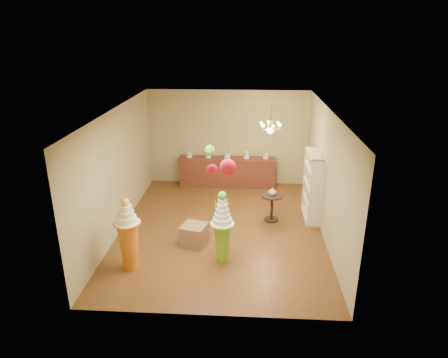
# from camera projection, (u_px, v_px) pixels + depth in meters

# --- Properties ---
(floor) EXTENTS (6.50, 6.50, 0.00)m
(floor) POSITION_uv_depth(u_px,v_px,m) (221.00, 229.00, 10.07)
(floor) COLOR brown
(floor) RESTS_ON ground
(ceiling) EXTENTS (6.50, 6.50, 0.00)m
(ceiling) POSITION_uv_depth(u_px,v_px,m) (221.00, 111.00, 9.01)
(ceiling) COLOR white
(ceiling) RESTS_ON ground
(wall_back) EXTENTS (5.00, 0.04, 3.00)m
(wall_back) POSITION_uv_depth(u_px,v_px,m) (228.00, 138.00, 12.57)
(wall_back) COLOR tan
(wall_back) RESTS_ON ground
(wall_front) EXTENTS (5.00, 0.04, 3.00)m
(wall_front) POSITION_uv_depth(u_px,v_px,m) (207.00, 240.00, 6.51)
(wall_front) COLOR tan
(wall_front) RESTS_ON ground
(wall_left) EXTENTS (0.04, 6.50, 3.00)m
(wall_left) POSITION_uv_depth(u_px,v_px,m) (118.00, 171.00, 9.68)
(wall_left) COLOR tan
(wall_left) RESTS_ON ground
(wall_right) EXTENTS (0.04, 6.50, 3.00)m
(wall_right) POSITION_uv_depth(u_px,v_px,m) (326.00, 175.00, 9.40)
(wall_right) COLOR tan
(wall_right) RESTS_ON ground
(pedestal_green) EXTENTS (0.51, 0.51, 1.63)m
(pedestal_green) POSITION_uv_depth(u_px,v_px,m) (222.00, 233.00, 8.45)
(pedestal_green) COLOR #79B427
(pedestal_green) RESTS_ON floor
(pedestal_orange) EXTENTS (0.69, 0.69, 1.60)m
(pedestal_orange) POSITION_uv_depth(u_px,v_px,m) (129.00, 240.00, 8.19)
(pedestal_orange) COLOR #CD6917
(pedestal_orange) RESTS_ON floor
(burlap_riser) EXTENTS (0.66, 0.66, 0.49)m
(burlap_riser) POSITION_uv_depth(u_px,v_px,m) (194.00, 235.00, 9.28)
(burlap_riser) COLOR #806146
(burlap_riser) RESTS_ON floor
(sideboard) EXTENTS (3.04, 0.54, 1.16)m
(sideboard) POSITION_uv_depth(u_px,v_px,m) (227.00, 171.00, 12.67)
(sideboard) COLOR #5B291C
(sideboard) RESTS_ON floor
(shelving_unit) EXTENTS (0.33, 1.20, 1.80)m
(shelving_unit) POSITION_uv_depth(u_px,v_px,m) (313.00, 186.00, 10.36)
(shelving_unit) COLOR beige
(shelving_unit) RESTS_ON floor
(round_table) EXTENTS (0.64, 0.64, 0.72)m
(round_table) POSITION_uv_depth(u_px,v_px,m) (272.00, 204.00, 10.36)
(round_table) COLOR black
(round_table) RESTS_ON floor
(vase) EXTENTS (0.23, 0.23, 0.21)m
(vase) POSITION_uv_depth(u_px,v_px,m) (272.00, 191.00, 10.23)
(vase) COLOR beige
(vase) RESTS_ON round_table
(pom_red_left) EXTENTS (0.29, 0.29, 0.66)m
(pom_red_left) POSITION_uv_depth(u_px,v_px,m) (228.00, 167.00, 6.91)
(pom_red_left) COLOR #3F362D
(pom_red_left) RESTS_ON ceiling
(pom_green_mid) EXTENTS (0.21, 0.21, 0.69)m
(pom_green_mid) POSITION_uv_depth(u_px,v_px,m) (210.00, 150.00, 8.17)
(pom_green_mid) COLOR #3F362D
(pom_green_mid) RESTS_ON ceiling
(pom_red_right) EXTENTS (0.17, 0.17, 0.58)m
(pom_red_right) POSITION_uv_depth(u_px,v_px,m) (212.00, 169.00, 6.76)
(pom_red_right) COLOR #3F362D
(pom_red_right) RESTS_ON ceiling
(chandelier) EXTENTS (0.77, 0.77, 0.85)m
(chandelier) POSITION_uv_depth(u_px,v_px,m) (271.00, 128.00, 10.38)
(chandelier) COLOR gold
(chandelier) RESTS_ON ceiling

